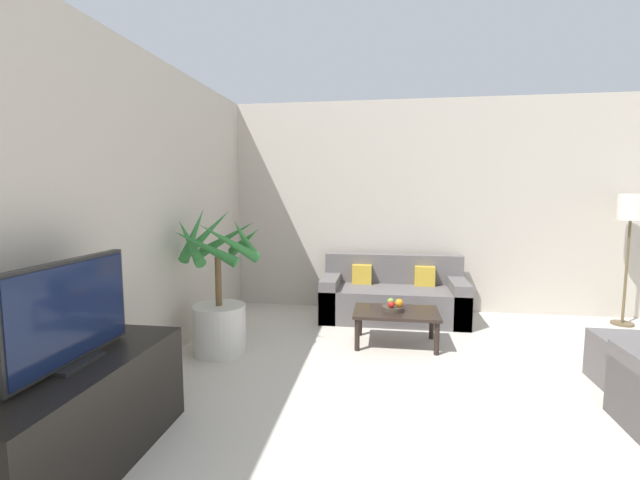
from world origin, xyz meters
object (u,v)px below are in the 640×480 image
at_px(television, 70,313).
at_px(coffee_table, 396,315).
at_px(apple_red, 391,305).
at_px(ottoman, 637,364).
at_px(orange_fruit, 399,303).
at_px(apple_green, 391,302).
at_px(fruit_bowl, 393,309).
at_px(sofa_loveseat, 393,297).
at_px(potted_palm, 219,302).
at_px(tv_console, 76,418).
at_px(floor_lamp, 631,217).

xyz_separation_m(television, coffee_table, (1.78, 2.27, -0.59)).
relative_size(coffee_table, apple_red, 12.86).
bearing_deg(ottoman, apple_red, 161.25).
bearing_deg(orange_fruit, apple_green, 146.82).
distance_m(fruit_bowl, orange_fruit, 0.09).
xyz_separation_m(sofa_loveseat, orange_fruit, (0.04, -0.93, 0.18)).
xyz_separation_m(potted_palm, fruit_bowl, (1.64, 0.46, -0.13)).
height_order(tv_console, orange_fruit, tv_console).
bearing_deg(coffee_table, potted_palm, -164.11).
relative_size(sofa_loveseat, fruit_bowl, 7.85).
bearing_deg(apple_red, ottoman, -18.75).
bearing_deg(sofa_loveseat, coffee_table, -89.00).
distance_m(tv_console, ottoman, 3.94).
relative_size(sofa_loveseat, ottoman, 3.10).
bearing_deg(fruit_bowl, potted_palm, -164.17).
bearing_deg(fruit_bowl, apple_green, 113.95).
height_order(tv_console, sofa_loveseat, sofa_loveseat).
xyz_separation_m(coffee_table, apple_green, (-0.05, 0.03, 0.13)).
height_order(fruit_bowl, apple_red, apple_red).
xyz_separation_m(potted_palm, coffee_table, (1.67, 0.48, -0.20)).
distance_m(sofa_loveseat, apple_red, 0.99).
bearing_deg(apple_red, coffee_table, 52.83).
height_order(sofa_loveseat, apple_red, sofa_loveseat).
bearing_deg(ottoman, tv_console, -156.74).
xyz_separation_m(apple_green, ottoman, (1.89, -0.74, -0.23)).
distance_m(coffee_table, apple_red, 0.15).
bearing_deg(coffee_table, ottoman, -21.12).
relative_size(fruit_bowl, apple_red, 3.33).
relative_size(potted_palm, floor_lamp, 0.92).
relative_size(sofa_loveseat, apple_green, 23.62).
xyz_separation_m(television, ottoman, (3.62, 1.56, -0.70)).
xyz_separation_m(sofa_loveseat, ottoman, (1.86, -1.62, -0.06)).
bearing_deg(fruit_bowl, floor_lamp, 21.88).
bearing_deg(apple_green, sofa_loveseat, 87.49).
xyz_separation_m(fruit_bowl, apple_green, (-0.02, 0.04, 0.06)).
distance_m(floor_lamp, fruit_bowl, 3.01).
relative_size(floor_lamp, ottoman, 2.75).
xyz_separation_m(potted_palm, floor_lamp, (4.31, 1.54, 0.76)).
bearing_deg(potted_palm, apple_green, 17.47).
distance_m(television, apple_green, 2.91).
xyz_separation_m(apple_red, ottoman, (1.89, -0.64, -0.23)).
relative_size(apple_red, orange_fruit, 0.81).
distance_m(tv_console, apple_red, 2.80).
xyz_separation_m(tv_console, coffee_table, (1.78, 2.27, -0.01)).
relative_size(sofa_loveseat, apple_red, 26.11).
height_order(television, apple_red, television).
distance_m(sofa_loveseat, apple_green, 0.89).
distance_m(television, sofa_loveseat, 3.69).
height_order(sofa_loveseat, orange_fruit, sofa_loveseat).
xyz_separation_m(sofa_loveseat, fruit_bowl, (-0.02, -0.92, 0.11)).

